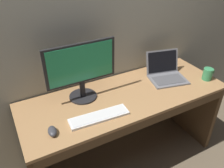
{
  "coord_description": "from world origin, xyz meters",
  "views": [
    {
      "loc": [
        -0.84,
        -1.32,
        1.86
      ],
      "look_at": [
        -0.13,
        0.0,
        0.91
      ],
      "focal_mm": 37.38,
      "sensor_mm": 36.0,
      "label": 1
    }
  ],
  "objects_px": {
    "wired_keyboard": "(99,117)",
    "laptop_space_gray": "(166,73)",
    "computer_mouse": "(52,131)",
    "external_monitor": "(81,70)",
    "coffee_mug": "(208,74)"
  },
  "relations": [
    {
      "from": "wired_keyboard",
      "to": "laptop_space_gray",
      "type": "bearing_deg",
      "value": 15.65
    },
    {
      "from": "wired_keyboard",
      "to": "computer_mouse",
      "type": "bearing_deg",
      "value": 179.44
    },
    {
      "from": "computer_mouse",
      "to": "laptop_space_gray",
      "type": "bearing_deg",
      "value": 17.38
    },
    {
      "from": "external_monitor",
      "to": "computer_mouse",
      "type": "height_order",
      "value": "external_monitor"
    },
    {
      "from": "external_monitor",
      "to": "coffee_mug",
      "type": "bearing_deg",
      "value": -13.65
    },
    {
      "from": "external_monitor",
      "to": "wired_keyboard",
      "type": "relative_size",
      "value": 1.25
    },
    {
      "from": "wired_keyboard",
      "to": "computer_mouse",
      "type": "relative_size",
      "value": 4.38
    },
    {
      "from": "wired_keyboard",
      "to": "coffee_mug",
      "type": "bearing_deg",
      "value": 1.04
    },
    {
      "from": "wired_keyboard",
      "to": "coffee_mug",
      "type": "distance_m",
      "value": 1.09
    },
    {
      "from": "computer_mouse",
      "to": "coffee_mug",
      "type": "bearing_deg",
      "value": 7.14
    },
    {
      "from": "laptop_space_gray",
      "to": "coffee_mug",
      "type": "height_order",
      "value": "laptop_space_gray"
    },
    {
      "from": "laptop_space_gray",
      "to": "external_monitor",
      "type": "xyz_separation_m",
      "value": [
        -0.78,
        0.07,
        0.21
      ]
    },
    {
      "from": "external_monitor",
      "to": "computer_mouse",
      "type": "bearing_deg",
      "value": -139.87
    },
    {
      "from": "laptop_space_gray",
      "to": "external_monitor",
      "type": "distance_m",
      "value": 0.81
    },
    {
      "from": "external_monitor",
      "to": "computer_mouse",
      "type": "xyz_separation_m",
      "value": [
        -0.33,
        -0.28,
        -0.23
      ]
    }
  ]
}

